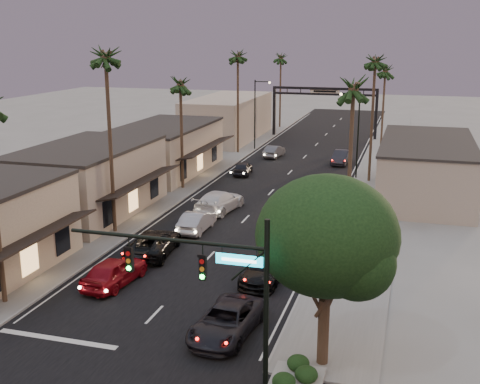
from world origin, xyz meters
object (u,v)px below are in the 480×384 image
Objects in this scene: palm_far at (281,55)px; oncoming_red at (114,271)px; streetlight_left at (257,109)px; curbside_black at (266,268)px; palm_lc at (180,80)px; curbside_near at (227,321)px; streetlight_right at (356,128)px; palm_lb at (105,52)px; palm_rc at (386,68)px; arch at (325,100)px; oncoming_pickup at (154,243)px; palm_ra at (354,83)px; traffic_signal at (220,281)px; corner_tree at (328,241)px; palm_ld at (238,53)px; palm_rb at (376,57)px; oncoming_silver at (197,221)px.

palm_far is 65.94m from oncoming_red.
streetlight_left is 1.67× the size of curbside_black.
palm_lc reaches higher than curbside_near.
palm_lb reaches higher than streetlight_right.
palm_lb is at bearing -112.27° from palm_rc.
arch is 2.63× the size of oncoming_pickup.
palm_lb is (-8.60, -48.00, 7.85)m from arch.
palm_ra is 17.26m from oncoming_pickup.
curbside_near is (11.31, -49.05, -4.56)m from streetlight_left.
palm_far is 71.01m from curbside_near.
streetlight_left is at bearing 103.14° from traffic_signal.
palm_rc reaches higher than arch.
streetlight_right is at bearing -95.05° from palm_rc.
streetlight_left is 1.62× the size of curbside_near.
corner_tree is at bearing -11.66° from curbside_near.
streetlight_left is at bearing 85.63° from palm_lc.
palm_ld is 2.64× the size of curbside_black.
traffic_signal reaches higher than oncoming_red.
palm_lc is 0.86× the size of palm_rb.
streetlight_right reaches higher than traffic_signal.
curbside_near is (-4.21, -35.05, -11.65)m from palm_rb.
oncoming_pickup is 1.07× the size of curbside_black.
oncoming_silver is (-11.35, 0.06, -10.67)m from palm_ra.
corner_tree is 0.72× the size of palm_lc.
arch is 51.80m from oncoming_pickup.
palm_lb is 56.03m from palm_far.
curbside_near is at bearing -79.59° from palm_far.
oncoming_pickup is (3.07, -39.44, -4.53)m from streetlight_left.
oncoming_pickup is at bearing -82.58° from palm_ld.
streetlight_left is 36.93m from palm_lb.
palm_far is (0.30, 23.00, -0.97)m from palm_ld.
arch is 1.25× the size of palm_lc.
palm_rc reaches higher than streetlight_right.
palm_lc is at bearing 128.63° from curbside_black.
corner_tree is at bearing -57.66° from palm_lc.
palm_ra is 18.92m from curbside_near.
palm_rc is 2.27× the size of curbside_black.
oncoming_silver is at bearing -105.86° from palm_rc.
palm_rb is at bearing -71.70° from arch.
palm_ld is 38.54m from oncoming_pickup.
streetlight_right is at bearing 149.24° from palm_rb.
oncoming_red is (-9.61, 9.06, -4.23)m from traffic_signal.
palm_lc is at bearing 145.10° from palm_ra.
oncoming_silver is (1.18, 11.00, -0.08)m from oncoming_red.
palm_lc is at bearing -94.37° from streetlight_left.
curbside_black reaches higher than curbside_near.
curbside_near is (12.99, -46.05, -11.65)m from palm_ld.
curbside_black is at bearing -117.15° from palm_ra.
oncoming_silver is (-12.22, 16.61, -5.21)m from corner_tree.
palm_rc is at bearing 84.95° from streetlight_right.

